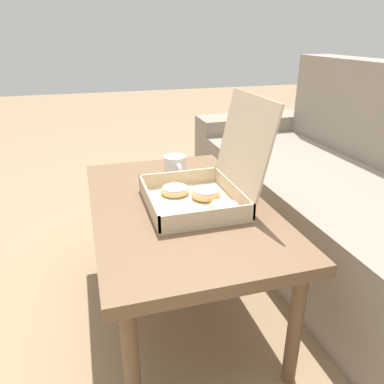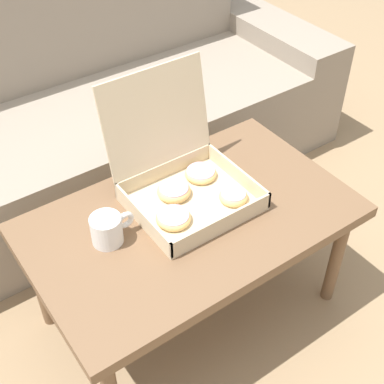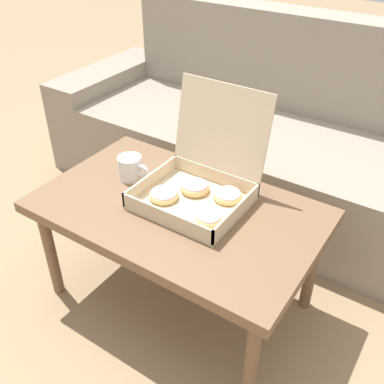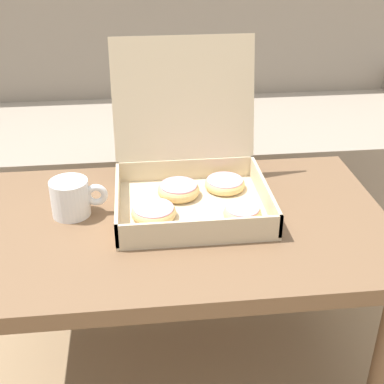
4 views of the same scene
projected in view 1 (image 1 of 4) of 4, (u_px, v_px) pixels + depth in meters
The scene contains 5 objects.
ground_plane at pixel (198, 301), 1.56m from camera, with size 12.00×12.00×0.00m, color #937756.
couch at pixel (372, 212), 1.65m from camera, with size 2.40×0.80×0.90m.
coffee_table at pixel (178, 214), 1.37m from camera, with size 1.00×0.61×0.46m.
pastry_box at pixel (206, 187), 1.32m from camera, with size 0.37×0.39×0.38m.
coffee_mug at pixel (175, 167), 1.57m from camera, with size 0.14×0.09×0.09m.
Camera 1 is at (1.19, -0.37, 1.03)m, focal length 35.00 mm.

